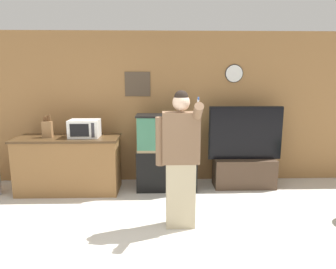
{
  "coord_description": "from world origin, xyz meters",
  "views": [
    {
      "loc": [
        0.34,
        -2.58,
        1.83
      ],
      "look_at": [
        0.45,
        1.51,
        1.05
      ],
      "focal_mm": 32.0,
      "sensor_mm": 36.0,
      "label": 1
    }
  ],
  "objects_px": {
    "microwave": "(84,128)",
    "person_standing": "(180,158)",
    "tv_on_stand": "(244,164)",
    "counter_island": "(69,164)",
    "knife_block": "(47,129)",
    "aquarium_on_stand": "(167,152)"
  },
  "relations": [
    {
      "from": "aquarium_on_stand",
      "to": "person_standing",
      "type": "xyz_separation_m",
      "value": [
        0.13,
        -1.28,
        0.26
      ]
    },
    {
      "from": "aquarium_on_stand",
      "to": "person_standing",
      "type": "relative_size",
      "value": 0.74
    },
    {
      "from": "microwave",
      "to": "person_standing",
      "type": "bearing_deg",
      "value": -40.16
    },
    {
      "from": "microwave",
      "to": "tv_on_stand",
      "type": "distance_m",
      "value": 2.69
    },
    {
      "from": "aquarium_on_stand",
      "to": "tv_on_stand",
      "type": "xyz_separation_m",
      "value": [
        1.31,
        0.07,
        -0.22
      ]
    },
    {
      "from": "counter_island",
      "to": "knife_block",
      "type": "distance_m",
      "value": 0.66
    },
    {
      "from": "microwave",
      "to": "person_standing",
      "type": "relative_size",
      "value": 0.27
    },
    {
      "from": "tv_on_stand",
      "to": "counter_island",
      "type": "bearing_deg",
      "value": -177.46
    },
    {
      "from": "knife_block",
      "to": "person_standing",
      "type": "distance_m",
      "value": 2.36
    },
    {
      "from": "microwave",
      "to": "aquarium_on_stand",
      "type": "bearing_deg",
      "value": 2.97
    },
    {
      "from": "aquarium_on_stand",
      "to": "person_standing",
      "type": "height_order",
      "value": "person_standing"
    },
    {
      "from": "microwave",
      "to": "knife_block",
      "type": "height_order",
      "value": "knife_block"
    },
    {
      "from": "knife_block",
      "to": "aquarium_on_stand",
      "type": "bearing_deg",
      "value": 2.1
    },
    {
      "from": "tv_on_stand",
      "to": "person_standing",
      "type": "height_order",
      "value": "person_standing"
    },
    {
      "from": "counter_island",
      "to": "tv_on_stand",
      "type": "distance_m",
      "value": 2.89
    },
    {
      "from": "aquarium_on_stand",
      "to": "tv_on_stand",
      "type": "bearing_deg",
      "value": 2.96
    },
    {
      "from": "microwave",
      "to": "aquarium_on_stand",
      "type": "xyz_separation_m",
      "value": [
        1.3,
        0.07,
        -0.42
      ]
    },
    {
      "from": "counter_island",
      "to": "aquarium_on_stand",
      "type": "xyz_separation_m",
      "value": [
        1.58,
        0.06,
        0.17
      ]
    },
    {
      "from": "person_standing",
      "to": "knife_block",
      "type": "bearing_deg",
      "value": 149.04
    },
    {
      "from": "person_standing",
      "to": "aquarium_on_stand",
      "type": "bearing_deg",
      "value": 96.03
    },
    {
      "from": "person_standing",
      "to": "counter_island",
      "type": "bearing_deg",
      "value": 144.56
    },
    {
      "from": "knife_block",
      "to": "tv_on_stand",
      "type": "distance_m",
      "value": 3.26
    }
  ]
}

